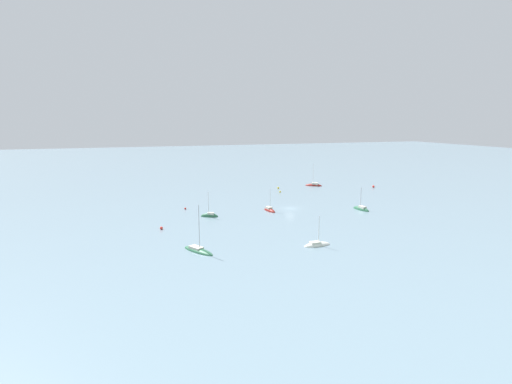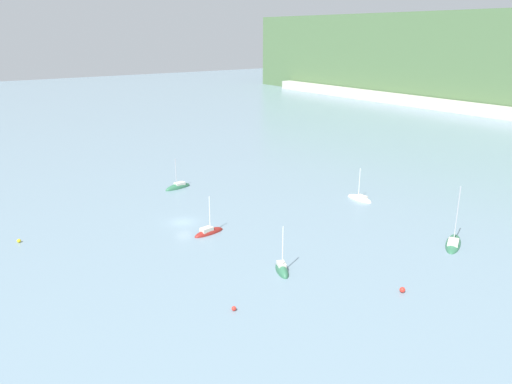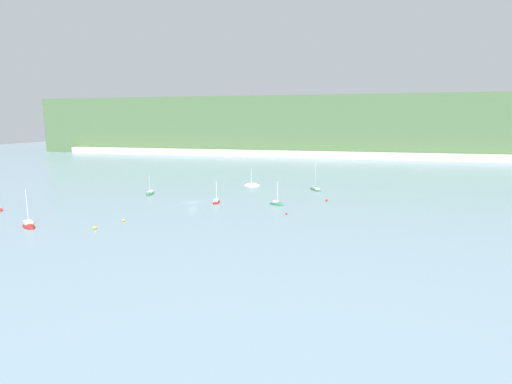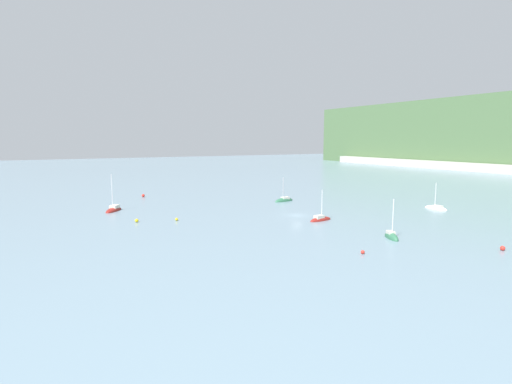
{
  "view_description": "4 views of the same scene",
  "coord_description": "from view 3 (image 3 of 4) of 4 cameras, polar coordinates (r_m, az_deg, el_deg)",
  "views": [
    {
      "loc": [
        46.41,
        103.83,
        25.15
      ],
      "look_at": [
        7.81,
        -7.93,
        3.94
      ],
      "focal_mm": 28.0,
      "sensor_mm": 36.0,
      "label": 1
    },
    {
      "loc": [
        72.73,
        -36.39,
        31.36
      ],
      "look_at": [
        2.27,
        13.91,
        3.5
      ],
      "focal_mm": 35.0,
      "sensor_mm": 36.0,
      "label": 2
    },
    {
      "loc": [
        45.49,
        -106.29,
        23.56
      ],
      "look_at": [
        16.85,
        8.78,
        2.29
      ],
      "focal_mm": 28.0,
      "sensor_mm": 36.0,
      "label": 3
    },
    {
      "loc": [
        71.04,
        -49.12,
        16.53
      ],
      "look_at": [
        -14.54,
        -2.25,
        3.64
      ],
      "focal_mm": 28.0,
      "sensor_mm": 36.0,
      "label": 4
    }
  ],
  "objects": [
    {
      "name": "ground_plane",
      "position": [
        118.0,
        -9.01,
        -1.48
      ],
      "size": [
        600.0,
        600.0,
        0.0
      ],
      "primitive_type": "plane",
      "color": "slate"
    },
    {
      "name": "hillside_ridge",
      "position": [
        291.0,
        5.05,
        9.41
      ],
      "size": [
        370.12,
        56.42,
        39.79
      ],
      "color": "#4C6B42",
      "rests_on": "ground_plane"
    },
    {
      "name": "shore_town_strip",
      "position": [
        260.59,
        3.89,
        5.43
      ],
      "size": [
        314.6,
        6.0,
        4.29
      ],
      "color": "#B7B2A8",
      "rests_on": "ground_plane"
    },
    {
      "name": "sailboat_0",
      "position": [
        133.39,
        -14.88,
        -0.32
      ],
      "size": [
        2.74,
        6.34,
        7.36
      ],
      "rotation": [
        0.0,
        0.0,
        4.87
      ],
      "color": "#2D6647",
      "rests_on": "ground_plane"
    },
    {
      "name": "sailboat_1",
      "position": [
        103.62,
        -29.71,
        -4.27
      ],
      "size": [
        6.6,
        5.54,
        9.45
      ],
      "rotation": [
        0.0,
        0.0,
        5.67
      ],
      "color": "maroon",
      "rests_on": "ground_plane"
    },
    {
      "name": "sailboat_2",
      "position": [
        113.22,
        2.96,
        -1.81
      ],
      "size": [
        4.87,
        3.35,
        7.69
      ],
      "rotation": [
        0.0,
        0.0,
        5.85
      ],
      "color": "#2D6647",
      "rests_on": "ground_plane"
    },
    {
      "name": "sailboat_3",
      "position": [
        116.53,
        -5.67,
        -1.5
      ],
      "size": [
        2.46,
        5.81,
        7.06
      ],
      "rotation": [
        0.0,
        0.0,
        1.7
      ],
      "color": "maroon",
      "rests_on": "ground_plane"
    },
    {
      "name": "sailboat_4",
      "position": [
        146.86,
        -0.55,
        0.96
      ],
      "size": [
        5.9,
        2.17,
        6.99
      ],
      "rotation": [
        0.0,
        0.0,
        3.16
      ],
      "color": "white",
      "rests_on": "ground_plane"
    },
    {
      "name": "sailboat_5",
      "position": [
        138.56,
        8.5,
        0.3
      ],
      "size": [
        5.83,
        8.11,
        9.96
      ],
      "rotation": [
        0.0,
        0.0,
        2.08
      ],
      "color": "#2D6647",
      "rests_on": "ground_plane"
    },
    {
      "name": "mooring_buoy_0",
      "position": [
        124.94,
        -32.64,
        -2.12
      ],
      "size": [
        0.89,
        0.89,
        0.89
      ],
      "color": "red",
      "rests_on": "ground_plane"
    },
    {
      "name": "mooring_buoy_1",
      "position": [
        120.0,
        10.07,
        -1.14
      ],
      "size": [
        0.72,
        0.72,
        0.72
      ],
      "color": "red",
      "rests_on": "ground_plane"
    },
    {
      "name": "mooring_buoy_2",
      "position": [
        94.97,
        -22.01,
        -4.74
      ],
      "size": [
        0.71,
        0.71,
        0.71
      ],
      "color": "yellow",
      "rests_on": "ground_plane"
    },
    {
      "name": "mooring_buoy_3",
      "position": [
        99.66,
        -18.38,
        -3.86
      ],
      "size": [
        0.6,
        0.6,
        0.6
      ],
      "color": "yellow",
      "rests_on": "ground_plane"
    },
    {
      "name": "mooring_buoy_4",
      "position": [
        101.87,
        4.37,
        -3.07
      ],
      "size": [
        0.57,
        0.57,
        0.57
      ],
      "color": "red",
      "rests_on": "ground_plane"
    }
  ]
}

